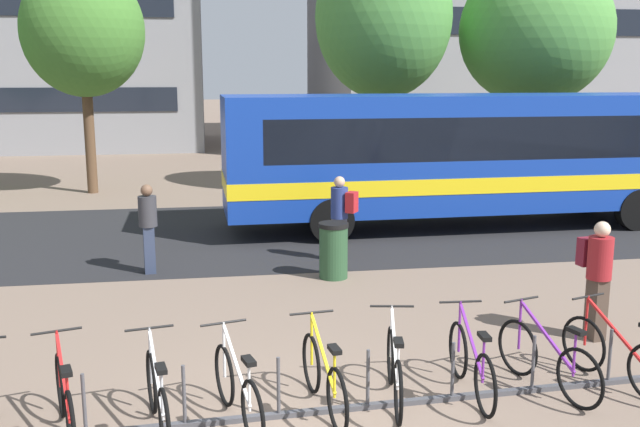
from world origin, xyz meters
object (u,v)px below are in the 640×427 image
(parked_bicycle_white_5, at_px, (394,370))
(commuter_maroon_pack_3, at_px, (597,271))
(city_bus, at_px, (475,154))
(parked_bicycle_purple_7, at_px, (547,360))
(commuter_red_pack_0, at_px, (341,213))
(parked_bicycle_red_1, at_px, (65,402))
(parked_bicycle_silver_2, at_px, (158,398))
(parked_bicycle_red_8, at_px, (617,356))
(street_tree_0, at_px, (383,17))
(street_tree_2, at_px, (535,32))
(parked_bicycle_yellow_4, at_px, (324,378))
(trash_bin, at_px, (333,250))
(street_tree_1, at_px, (83,31))
(parked_bicycle_white_3, at_px, (238,391))
(parked_bicycle_purple_6, at_px, (471,364))
(commuter_maroon_pack_2, at_px, (148,222))

(parked_bicycle_white_5, relative_size, commuter_maroon_pack_3, 1.00)
(city_bus, distance_m, commuter_maroon_pack_3, 7.66)
(parked_bicycle_purple_7, height_order, commuter_red_pack_0, commuter_red_pack_0)
(parked_bicycle_red_1, relative_size, parked_bicycle_silver_2, 0.98)
(parked_bicycle_red_1, relative_size, parked_bicycle_red_8, 1.01)
(city_bus, distance_m, parked_bicycle_red_8, 9.31)
(commuter_red_pack_0, bearing_deg, parked_bicycle_red_8, 140.80)
(street_tree_0, xyz_separation_m, street_tree_2, (4.82, -0.19, -0.38))
(commuter_maroon_pack_3, bearing_deg, parked_bicycle_white_5, -72.77)
(parked_bicycle_yellow_4, height_order, trash_bin, trash_bin)
(parked_bicycle_purple_7, xyz_separation_m, street_tree_1, (-7.47, 15.66, 4.57))
(parked_bicycle_white_3, xyz_separation_m, parked_bicycle_purple_6, (2.70, 0.28, 0.00))
(city_bus, xyz_separation_m, street_tree_0, (-1.04, 5.24, 3.58))
(parked_bicycle_silver_2, relative_size, parked_bicycle_yellow_4, 0.99)
(parked_bicycle_silver_2, xyz_separation_m, parked_bicycle_purple_6, (3.53, 0.33, 0.00))
(parked_bicycle_silver_2, bearing_deg, parked_bicycle_purple_6, -95.58)
(commuter_red_pack_0, bearing_deg, parked_bicycle_white_5, 116.47)
(parked_bicycle_red_1, height_order, parked_bicycle_red_8, same)
(street_tree_0, bearing_deg, parked_bicycle_purple_7, -96.03)
(commuter_maroon_pack_3, relative_size, street_tree_2, 0.23)
(parked_bicycle_white_3, xyz_separation_m, parked_bicycle_white_5, (1.78, 0.25, 0.00))
(parked_bicycle_purple_7, bearing_deg, city_bus, -32.48)
(street_tree_0, bearing_deg, parked_bicycle_red_1, -115.43)
(city_bus, bearing_deg, commuter_maroon_pack_3, -99.42)
(parked_bicycle_white_5, xyz_separation_m, commuter_maroon_pack_2, (-3.15, 5.99, 0.59))
(parked_bicycle_white_3, relative_size, street_tree_1, 0.24)
(parked_bicycle_white_5, bearing_deg, parked_bicycle_silver_2, 106.75)
(street_tree_0, height_order, street_tree_2, street_tree_0)
(parked_bicycle_purple_7, distance_m, street_tree_0, 15.20)
(parked_bicycle_white_3, xyz_separation_m, street_tree_2, (9.96, 14.36, 4.59))
(parked_bicycle_purple_7, bearing_deg, parked_bicycle_white_5, 73.64)
(parked_bicycle_white_3, distance_m, street_tree_0, 16.21)
(parked_bicycle_white_5, xyz_separation_m, parked_bicycle_red_8, (2.73, 0.00, 0.00))
(commuter_maroon_pack_3, bearing_deg, street_tree_2, 151.57)
(city_bus, relative_size, commuter_maroon_pack_2, 7.16)
(parked_bicycle_yellow_4, height_order, commuter_maroon_pack_2, commuter_maroon_pack_2)
(city_bus, xyz_separation_m, commuter_maroon_pack_2, (-7.56, -3.06, -0.80))
(parked_bicycle_white_3, relative_size, street_tree_0, 0.21)
(parked_bicycle_silver_2, height_order, commuter_maroon_pack_3, commuter_maroon_pack_3)
(parked_bicycle_purple_7, bearing_deg, street_tree_1, 8.80)
(parked_bicycle_purple_7, relative_size, parked_bicycle_red_8, 1.00)
(parked_bicycle_purple_7, xyz_separation_m, commuter_red_pack_0, (-1.29, 6.23, 0.60))
(commuter_red_pack_0, relative_size, street_tree_0, 0.22)
(parked_bicycle_silver_2, height_order, parked_bicycle_purple_6, same)
(street_tree_2, bearing_deg, street_tree_1, 173.53)
(trash_bin, bearing_deg, parked_bicycle_white_5, -92.30)
(city_bus, height_order, parked_bicycle_red_8, city_bus)
(city_bus, xyz_separation_m, parked_bicycle_white_5, (-4.41, -9.05, -1.39))
(parked_bicycle_yellow_4, bearing_deg, commuter_maroon_pack_2, 13.98)
(parked_bicycle_white_3, bearing_deg, street_tree_0, -33.95)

